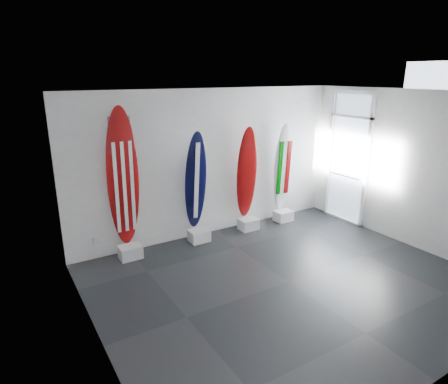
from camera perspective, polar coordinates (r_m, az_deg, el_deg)
floor at (r=6.57m, az=9.47°, el=-12.95°), size 6.00×6.00×0.00m
ceiling at (r=5.71m, az=10.97°, el=14.15°), size 6.00×6.00×0.00m
wall_back at (r=7.94m, az=-1.82°, el=4.24°), size 6.00×0.00×6.00m
wall_left at (r=4.66m, az=-18.97°, el=-6.12°), size 0.00×5.00×5.00m
wall_right at (r=8.22m, az=26.10°, el=2.94°), size 0.00×5.00×5.00m
display_block_usa at (r=7.39m, az=-13.65°, el=-8.61°), size 0.40×0.30×0.24m
surfboard_usa at (r=7.01m, az=-14.70°, el=1.97°), size 0.57×0.18×2.53m
display_block_navy at (r=7.88m, az=-3.69°, el=-6.47°), size 0.40×0.30×0.24m
surfboard_navy at (r=7.59m, az=-4.20°, el=1.58°), size 0.47×0.35×2.01m
display_block_swiss at (r=8.47m, az=3.64°, el=-4.75°), size 0.40×0.30×0.24m
surfboard_swiss at (r=8.20m, az=3.38°, el=2.78°), size 0.50×0.36×2.01m
display_block_italy at (r=9.03m, az=8.76°, el=-3.50°), size 0.40×0.30×0.24m
surfboard_italy at (r=8.78m, az=8.67°, el=3.56°), size 0.47×0.25×2.01m
wall_outlet at (r=7.44m, az=-18.38°, el=-6.88°), size 0.09×0.02×0.13m
glass_door at (r=9.11m, az=17.81°, el=4.61°), size 0.12×1.16×2.85m
balcony at (r=10.35m, az=22.21°, el=0.28°), size 2.80×2.20×1.20m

